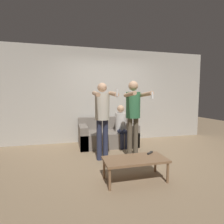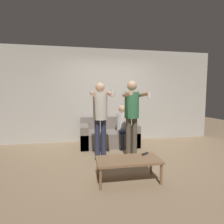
{
  "view_description": "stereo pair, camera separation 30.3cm",
  "coord_description": "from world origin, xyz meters",
  "px_view_note": "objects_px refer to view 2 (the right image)",
  "views": [
    {
      "loc": [
        -1.11,
        -3.39,
        1.34
      ],
      "look_at": [
        -0.1,
        0.64,
        0.95
      ],
      "focal_mm": 28.0,
      "sensor_mm": 36.0,
      "label": 1
    },
    {
      "loc": [
        -0.81,
        -3.46,
        1.34
      ],
      "look_at": [
        -0.1,
        0.64,
        0.95
      ],
      "focal_mm": 28.0,
      "sensor_mm": 36.0,
      "label": 2
    }
  ],
  "objects_px": {
    "person_standing_right": "(132,110)",
    "person_seated": "(122,125)",
    "person_standing_left": "(100,112)",
    "couch": "(109,136)",
    "remote_on_table": "(145,154)",
    "coffee_table": "(128,161)"
  },
  "relations": [
    {
      "from": "couch",
      "to": "person_standing_right",
      "type": "height_order",
      "value": "person_standing_right"
    },
    {
      "from": "couch",
      "to": "person_seated",
      "type": "xyz_separation_m",
      "value": [
        0.34,
        -0.22,
        0.33
      ]
    },
    {
      "from": "person_standing_left",
      "to": "coffee_table",
      "type": "height_order",
      "value": "person_standing_left"
    },
    {
      "from": "couch",
      "to": "coffee_table",
      "type": "xyz_separation_m",
      "value": [
        -0.01,
        -2.09,
        0.07
      ]
    },
    {
      "from": "couch",
      "to": "remote_on_table",
      "type": "height_order",
      "value": "couch"
    },
    {
      "from": "couch",
      "to": "person_seated",
      "type": "distance_m",
      "value": 0.52
    },
    {
      "from": "coffee_table",
      "to": "remote_on_table",
      "type": "xyz_separation_m",
      "value": [
        0.33,
        0.16,
        0.05
      ]
    },
    {
      "from": "couch",
      "to": "remote_on_table",
      "type": "xyz_separation_m",
      "value": [
        0.32,
        -1.94,
        0.12
      ]
    },
    {
      "from": "person_seated",
      "to": "remote_on_table",
      "type": "distance_m",
      "value": 1.73
    },
    {
      "from": "person_standing_right",
      "to": "person_seated",
      "type": "xyz_separation_m",
      "value": [
        0.0,
        0.88,
        -0.45
      ]
    },
    {
      "from": "person_standing_left",
      "to": "remote_on_table",
      "type": "xyz_separation_m",
      "value": [
        0.66,
        -0.84,
        -0.63
      ]
    },
    {
      "from": "couch",
      "to": "person_standing_right",
      "type": "relative_size",
      "value": 0.92
    },
    {
      "from": "person_standing_left",
      "to": "coffee_table",
      "type": "xyz_separation_m",
      "value": [
        0.33,
        -1.0,
        -0.68
      ]
    },
    {
      "from": "person_seated",
      "to": "person_standing_right",
      "type": "bearing_deg",
      "value": -90.16
    },
    {
      "from": "person_standing_left",
      "to": "person_standing_right",
      "type": "xyz_separation_m",
      "value": [
        0.67,
        0.0,
        0.04
      ]
    },
    {
      "from": "person_standing_left",
      "to": "remote_on_table",
      "type": "distance_m",
      "value": 1.24
    },
    {
      "from": "remote_on_table",
      "to": "coffee_table",
      "type": "bearing_deg",
      "value": -154.85
    },
    {
      "from": "person_standing_left",
      "to": "person_seated",
      "type": "xyz_separation_m",
      "value": [
        0.68,
        0.88,
        -0.42
      ]
    },
    {
      "from": "person_standing_right",
      "to": "remote_on_table",
      "type": "xyz_separation_m",
      "value": [
        -0.01,
        -0.84,
        -0.67
      ]
    },
    {
      "from": "couch",
      "to": "person_seated",
      "type": "relative_size",
      "value": 1.39
    },
    {
      "from": "person_standing_left",
      "to": "remote_on_table",
      "type": "height_order",
      "value": "person_standing_left"
    },
    {
      "from": "person_standing_right",
      "to": "coffee_table",
      "type": "height_order",
      "value": "person_standing_right"
    }
  ]
}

